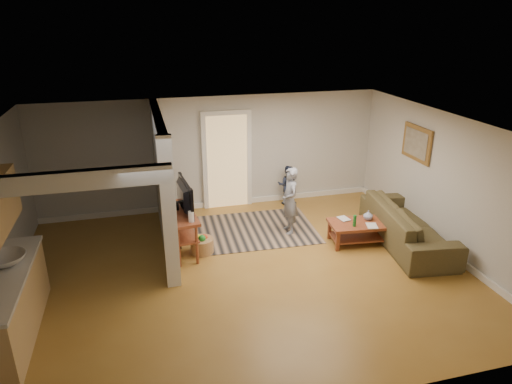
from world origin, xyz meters
TOP-DOWN VIEW (x-y plane):
  - ground at (0.00, 0.00)m, footprint 7.50×7.50m
  - room_shell at (-1.07, 0.43)m, footprint 7.54×6.02m
  - area_rug at (0.57, 1.55)m, footprint 2.50×1.87m
  - sofa at (3.25, 0.29)m, footprint 1.33×2.65m
  - coffee_table at (2.35, 0.51)m, footprint 1.14×0.74m
  - tv_console at (-0.94, 1.02)m, footprint 0.60×1.30m
  - speaker_left at (-1.00, 1.15)m, footprint 0.11×0.11m
  - speaker_right at (-1.00, 2.70)m, footprint 0.12×0.12m
  - toy_basket at (-0.60, 0.88)m, footprint 0.43×0.43m
  - child at (1.22, 1.30)m, footprint 0.33×0.50m
  - toddler at (1.64, 2.70)m, footprint 0.55×0.49m

SIDE VIEW (x-z plane):
  - ground at x=0.00m, z-range 0.00..0.00m
  - sofa at x=3.25m, z-range -0.37..0.37m
  - child at x=1.22m, z-range -0.68..0.68m
  - toddler at x=1.64m, z-range -0.46..0.46m
  - area_rug at x=0.57m, z-range 0.00..0.01m
  - toy_basket at x=-0.60m, z-range -0.03..0.35m
  - coffee_table at x=2.35m, z-range 0.01..0.65m
  - speaker_left at x=-1.00m, z-range 0.00..0.94m
  - speaker_right at x=-1.00m, z-range 0.00..1.07m
  - tv_console at x=-0.94m, z-range 0.18..1.26m
  - room_shell at x=-1.07m, z-range 0.20..2.72m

